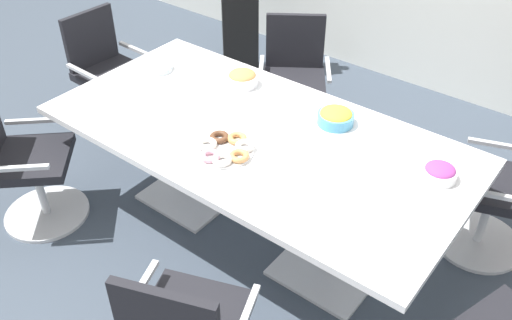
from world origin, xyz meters
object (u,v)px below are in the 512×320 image
at_px(office_chair_0, 294,86).
at_px(plate_stack, 158,68).
at_px(conference_table, 256,150).
at_px(snack_bowl_chips_yellow, 336,117).
at_px(snack_bowl_cookies, 242,78).
at_px(donut_platter, 226,149).
at_px(office_chair_1, 109,79).
at_px(office_chair_5, 503,195).
at_px(snack_bowl_candy_mix, 440,172).
at_px(office_chair_2, 24,167).

height_order(office_chair_0, plate_stack, office_chair_0).
height_order(conference_table, snack_bowl_chips_yellow, snack_bowl_chips_yellow).
bearing_deg(office_chair_0, snack_bowl_cookies, 60.90).
distance_m(snack_bowl_cookies, donut_platter, 0.72).
bearing_deg(snack_bowl_cookies, snack_bowl_chips_yellow, -1.63).
distance_m(office_chair_1, office_chair_5, 2.91).
xyz_separation_m(snack_bowl_chips_yellow, snack_bowl_candy_mix, (0.67, -0.11, -0.01)).
bearing_deg(snack_bowl_cookies, office_chair_5, 13.87).
xyz_separation_m(snack_bowl_cookies, plate_stack, (-0.57, -0.19, -0.03)).
distance_m(office_chair_0, office_chair_5, 1.70).
relative_size(office_chair_0, snack_bowl_cookies, 4.65).
relative_size(office_chair_2, plate_stack, 4.67).
bearing_deg(office_chair_0, plate_stack, 25.77).
bearing_deg(office_chair_5, office_chair_0, 60.43).
height_order(office_chair_2, snack_bowl_chips_yellow, office_chair_2).
distance_m(conference_table, office_chair_2, 1.45).
height_order(conference_table, office_chair_1, office_chair_1).
bearing_deg(snack_bowl_cookies, donut_platter, -58.18).
bearing_deg(snack_bowl_candy_mix, office_chair_2, -155.11).
distance_m(office_chair_2, snack_bowl_chips_yellow, 1.92).
distance_m(office_chair_2, snack_bowl_cookies, 1.46).
relative_size(snack_bowl_cookies, donut_platter, 0.62).
bearing_deg(conference_table, office_chair_1, 170.59).
xyz_separation_m(office_chair_5, snack_bowl_cookies, (-1.61, -0.40, 0.39)).
xyz_separation_m(snack_bowl_cookies, donut_platter, (0.38, -0.61, -0.03)).
relative_size(office_chair_0, office_chair_2, 1.00).
xyz_separation_m(office_chair_2, snack_bowl_chips_yellow, (1.51, 1.12, 0.39)).
distance_m(office_chair_2, snack_bowl_candy_mix, 2.44).
bearing_deg(office_chair_0, office_chair_5, 135.29).
distance_m(office_chair_0, donut_platter, 1.43).
height_order(office_chair_0, donut_platter, office_chair_0).
xyz_separation_m(office_chair_1, donut_platter, (1.64, -0.52, 0.37)).
relative_size(conference_table, plate_stack, 12.31).
height_order(office_chair_1, office_chair_2, same).
bearing_deg(office_chair_2, snack_bowl_chips_yellow, 83.32).
bearing_deg(plate_stack, office_chair_1, 171.88).
bearing_deg(donut_platter, office_chair_5, 39.52).
bearing_deg(office_chair_1, office_chair_2, 24.91).
bearing_deg(snack_bowl_cookies, office_chair_2, -125.44).
xyz_separation_m(office_chair_0, plate_stack, (-0.50, -0.88, 0.36)).
bearing_deg(snack_bowl_chips_yellow, office_chair_2, -143.39).
relative_size(office_chair_0, snack_bowl_candy_mix, 5.31).
height_order(office_chair_2, snack_bowl_cookies, office_chair_2).
xyz_separation_m(office_chair_5, plate_stack, (-2.18, -0.59, 0.36)).
height_order(office_chair_5, snack_bowl_cookies, office_chair_5).
distance_m(office_chair_5, plate_stack, 2.28).
relative_size(snack_bowl_chips_yellow, donut_platter, 0.66).
distance_m(office_chair_0, snack_bowl_cookies, 0.80).
height_order(conference_table, office_chair_2, office_chair_2).
bearing_deg(snack_bowl_cookies, snack_bowl_candy_mix, -5.47).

